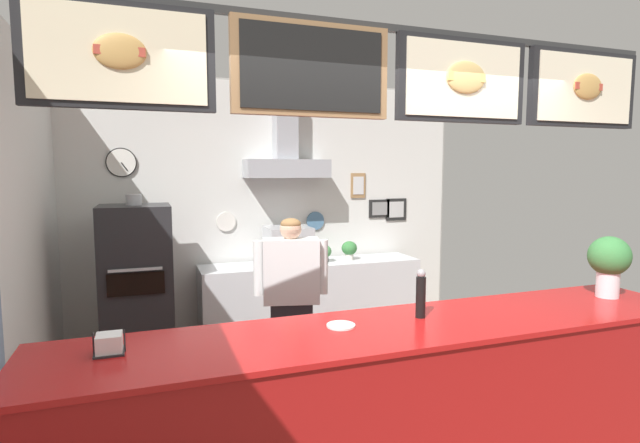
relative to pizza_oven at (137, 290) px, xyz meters
The scene contains 12 objects.
back_wall_assembly 1.72m from the pizza_oven, 17.74° to the left, with size 4.51×3.01×2.90m.
service_counter 2.82m from the pizza_oven, 58.54° to the right, with size 3.98×0.74×1.03m.
back_prep_counter 1.87m from the pizza_oven, ahead, with size 2.44×0.54×0.90m.
pizza_oven is the anchor object (origin of this frame).
shop_worker 1.58m from the pizza_oven, 40.11° to the right, with size 0.60×0.32×1.53m.
espresso_machine 1.59m from the pizza_oven, ahead, with size 0.47×0.55×0.41m.
potted_sage 1.97m from the pizza_oven, ahead, with size 0.16×0.16×0.19m.
potted_basil 2.29m from the pizza_oven, ahead, with size 0.18×0.18×0.22m.
napkin_holder 2.33m from the pizza_oven, 92.06° to the right, with size 0.15×0.14×0.11m.
condiment_plate 2.58m from the pizza_oven, 64.01° to the right, with size 0.16×0.16×0.01m.
basil_vase 3.93m from the pizza_oven, 36.68° to the right, with size 0.27×0.27×0.43m.
pepper_grinder 2.86m from the pizza_oven, 54.59° to the right, with size 0.06×0.06×0.29m.
Camera 1 is at (-1.35, -2.78, 1.92)m, focal length 27.44 mm.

